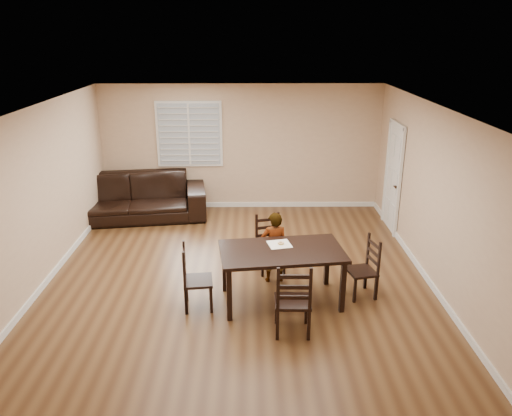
# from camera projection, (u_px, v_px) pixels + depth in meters

# --- Properties ---
(ground) EXTENTS (7.00, 7.00, 0.00)m
(ground) POSITION_uv_depth(u_px,v_px,m) (238.00, 280.00, 7.91)
(ground) COLOR brown
(ground) RESTS_ON ground
(room) EXTENTS (6.04, 7.04, 2.72)m
(room) POSITION_uv_depth(u_px,v_px,m) (239.00, 167.00, 7.47)
(room) COLOR #D0AF8C
(room) RESTS_ON ground
(dining_table) EXTENTS (1.85, 1.19, 0.81)m
(dining_table) POSITION_uv_depth(u_px,v_px,m) (282.00, 255.00, 7.08)
(dining_table) COLOR black
(dining_table) RESTS_ON ground
(chair_near) EXTENTS (0.51, 0.49, 0.94)m
(chair_near) POSITION_uv_depth(u_px,v_px,m) (268.00, 244.00, 8.19)
(chair_near) COLOR black
(chair_near) RESTS_ON ground
(chair_far) EXTENTS (0.47, 0.44, 1.02)m
(chair_far) POSITION_uv_depth(u_px,v_px,m) (293.00, 305.00, 6.31)
(chair_far) COLOR black
(chair_far) RESTS_ON ground
(chair_left) EXTENTS (0.45, 0.47, 0.95)m
(chair_left) POSITION_uv_depth(u_px,v_px,m) (190.00, 280.00, 7.01)
(chair_left) COLOR black
(chair_left) RESTS_ON ground
(chair_right) EXTENTS (0.47, 0.49, 0.92)m
(chair_right) POSITION_uv_depth(u_px,v_px,m) (368.00, 269.00, 7.36)
(chair_right) COLOR black
(chair_right) RESTS_ON ground
(child) EXTENTS (0.45, 0.33, 1.15)m
(child) POSITION_uv_depth(u_px,v_px,m) (274.00, 247.00, 7.72)
(child) COLOR gray
(child) RESTS_ON ground
(napkin) EXTENTS (0.38, 0.38, 0.00)m
(napkin) POSITION_uv_depth(u_px,v_px,m) (279.00, 244.00, 7.23)
(napkin) COLOR #EFE4CE
(napkin) RESTS_ON dining_table
(donut) EXTENTS (0.09, 0.09, 0.03)m
(donut) POSITION_uv_depth(u_px,v_px,m) (281.00, 243.00, 7.22)
(donut) COLOR gold
(donut) RESTS_ON napkin
(sofa) EXTENTS (3.26, 1.64, 0.91)m
(sofa) POSITION_uv_depth(u_px,v_px,m) (130.00, 197.00, 10.38)
(sofa) COLOR black
(sofa) RESTS_ON ground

